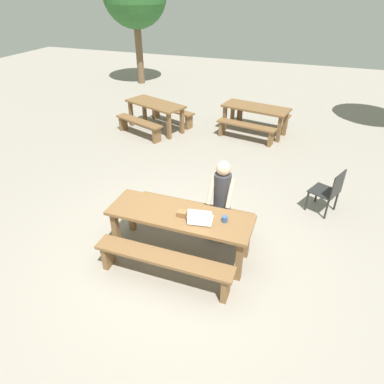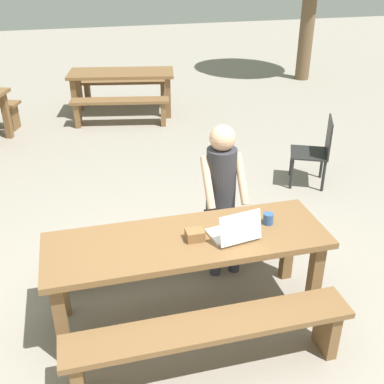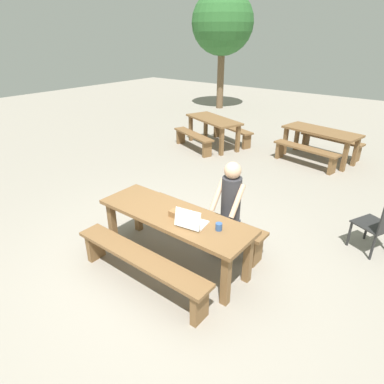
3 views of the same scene
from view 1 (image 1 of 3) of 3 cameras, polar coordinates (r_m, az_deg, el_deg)
ground_plane at (r=5.37m, az=-1.94°, el=-10.05°), size 30.00×30.00×0.00m
picnic_table_front at (r=4.97m, az=-2.08°, el=-4.73°), size 2.15×0.70×0.73m
bench_near at (r=4.72m, az=-4.90°, el=-11.79°), size 1.99×0.30×0.45m
bench_far at (r=5.61m, az=0.36°, el=-3.34°), size 1.99×0.30×0.45m
laptop at (r=4.71m, az=1.42°, el=-4.54°), size 0.38×0.33×0.25m
small_pouch at (r=4.85m, az=-1.71°, el=-3.68°), size 0.13×0.11×0.08m
coffee_mug at (r=4.75m, az=5.58°, el=-4.60°), size 0.08×0.08×0.09m
person_seated at (r=5.22m, az=5.02°, el=-0.62°), size 0.37×0.39×1.36m
plastic_chair at (r=6.43m, az=22.24°, el=0.19°), size 0.58×0.58×0.85m
picnic_table_mid at (r=9.62m, az=-6.26°, el=14.09°), size 1.86×1.28×0.76m
bench_mid_south at (r=9.32m, az=-9.02°, el=11.26°), size 1.55×0.83×0.44m
bench_mid_north at (r=10.14m, az=-3.49°, el=13.34°), size 1.55×0.83×0.44m
picnic_table_rear at (r=9.49m, az=10.76°, el=13.37°), size 1.88×1.05×0.74m
bench_rear_south at (r=9.06m, az=9.16°, el=10.62°), size 1.62×0.60×0.44m
bench_rear_north at (r=10.12m, az=11.86°, el=12.67°), size 1.62×0.60×0.44m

